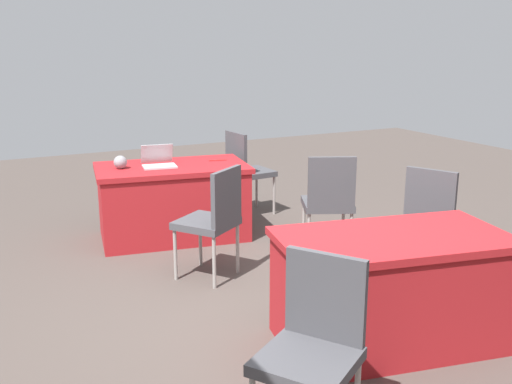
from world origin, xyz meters
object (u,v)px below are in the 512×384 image
(table_mid_left, at_px, (391,289))
(chair_tucked_left, at_px, (314,341))
(yarn_ball, at_px, (120,162))
(chair_near_front, at_px, (329,199))
(chair_tucked_right, at_px, (434,215))
(scissors_red, at_px, (218,160))
(laptop_silver, at_px, (159,162))
(table_foreground, at_px, (173,201))
(chair_aisle, at_px, (214,216))
(chair_by_pillar, at_px, (246,167))

(table_mid_left, xyz_separation_m, chair_tucked_left, (0.99, 0.61, 0.17))
(chair_tucked_left, xyz_separation_m, yarn_ball, (0.05, -3.39, 0.27))
(chair_near_front, relative_size, chair_tucked_right, 1.02)
(table_mid_left, xyz_separation_m, yarn_ball, (1.04, -2.79, 0.44))
(yarn_ball, distance_m, scissors_red, 1.00)
(chair_tucked_right, distance_m, yarn_ball, 2.94)
(chair_near_front, bearing_deg, chair_tucked_right, -29.95)
(table_mid_left, distance_m, laptop_silver, 2.84)
(table_foreground, relative_size, table_mid_left, 1.00)
(scissors_red, bearing_deg, chair_near_front, -51.40)
(table_foreground, relative_size, chair_aisle, 1.68)
(table_mid_left, relative_size, scissors_red, 8.94)
(table_foreground, distance_m, chair_tucked_left, 3.35)
(chair_by_pillar, bearing_deg, chair_tucked_left, -26.31)
(chair_aisle, bearing_deg, laptop_silver, 58.42)
(chair_tucked_right, relative_size, scissors_red, 5.28)
(table_foreground, distance_m, chair_by_pillar, 1.11)
(laptop_silver, bearing_deg, chair_tucked_left, 93.49)
(chair_near_front, relative_size, scissors_red, 5.41)
(scissors_red, bearing_deg, yarn_ball, -168.71)
(scissors_red, bearing_deg, chair_by_pillar, 51.65)
(chair_tucked_right, distance_m, scissors_red, 2.29)
(chair_by_pillar, xyz_separation_m, scissors_red, (0.52, 0.39, 0.20))
(chair_tucked_left, height_order, scissors_red, chair_tucked_left)
(table_mid_left, bearing_deg, yarn_ball, -69.53)
(chair_near_front, bearing_deg, scissors_red, 138.86)
(chair_by_pillar, xyz_separation_m, laptop_silver, (1.15, 0.39, 0.23))
(yarn_ball, bearing_deg, chair_by_pillar, -167.39)
(chair_near_front, relative_size, yarn_ball, 7.57)
(chair_tucked_left, bearing_deg, laptop_silver, -38.59)
(chair_near_front, distance_m, yarn_ball, 2.03)
(chair_near_front, height_order, laptop_silver, chair_near_front)
(chair_by_pillar, distance_m, yarn_ball, 1.57)
(chair_tucked_left, relative_size, yarn_ball, 7.39)
(chair_tucked_left, distance_m, chair_by_pillar, 4.01)
(laptop_silver, bearing_deg, scissors_red, -171.17)
(chair_tucked_right, height_order, laptop_silver, same)
(table_mid_left, distance_m, chair_aisle, 1.66)
(chair_near_front, relative_size, chair_tucked_left, 1.02)
(chair_near_front, distance_m, chair_by_pillar, 1.63)
(table_mid_left, xyz_separation_m, laptop_silver, (0.67, -2.73, 0.41))
(chair_tucked_left, distance_m, laptop_silver, 3.36)
(scissors_red, bearing_deg, table_foreground, -163.59)
(table_foreground, height_order, chair_by_pillar, chair_by_pillar)
(chair_tucked_right, distance_m, chair_by_pillar, 2.46)
(chair_tucked_right, bearing_deg, yarn_ball, -160.13)
(scissors_red, bearing_deg, chair_tucked_left, -91.34)
(laptop_silver, bearing_deg, table_mid_left, 112.69)
(chair_tucked_right, bearing_deg, table_foreground, -166.75)
(table_foreground, height_order, table_mid_left, same)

